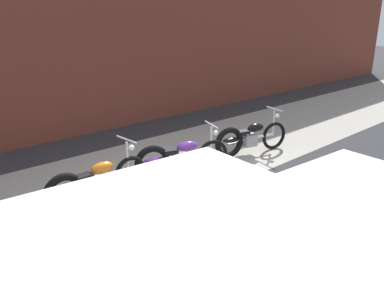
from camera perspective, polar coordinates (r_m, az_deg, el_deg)
The scene contains 6 objects.
ground_plane at distance 7.04m, azimuth 2.53°, elevation -7.53°, with size 80.00×80.00×0.00m, color #2D2D30.
sidewalk_slab at distance 8.26m, azimuth -6.04°, elevation -3.54°, with size 36.00×3.50×0.01m, color #9E998E.
brick_building_wall at distance 10.66m, azimuth -18.27°, elevation 17.60°, with size 36.00×0.50×6.17m, color brown.
motorcycle_orange at distance 6.73m, azimuth -14.83°, elevation -5.72°, with size 2.01×0.58×1.03m.
motorcycle_purple at distance 7.64m, azimuth -2.37°, elevation -2.12°, with size 1.92×0.88×1.03m.
motorcycle_black at distance 8.98m, azimuth 8.18°, elevation 0.86°, with size 1.97×0.75×1.03m.
Camera 1 is at (-4.47, -4.48, 3.08)m, focal length 35.79 mm.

